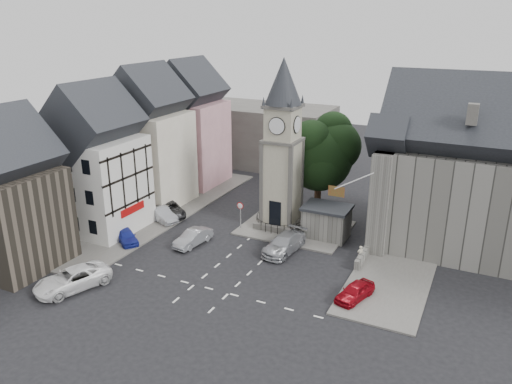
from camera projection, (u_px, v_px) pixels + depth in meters
The scene contains 25 objects.
ground at pixel (244, 259), 42.59m from camera, with size 120.00×120.00×0.00m, color black.
pavement_west at pixel (165, 212), 52.82m from camera, with size 6.00×30.00×0.14m, color #595651.
pavement_east at pixel (405, 248), 44.41m from camera, with size 6.00×26.00×0.14m, color #595651.
central_island at pixel (295, 228), 48.74m from camera, with size 10.00×8.00×0.16m, color #595651.
road_markings at pixel (211, 289), 37.92m from camera, with size 20.00×8.00×0.01m, color silver.
clock_tower at pixel (282, 146), 46.68m from camera, with size 4.86×4.86×16.25m.
stone_shelter at pixel (326, 221), 46.47m from camera, with size 4.30×3.30×3.08m.
town_tree at pixel (320, 149), 50.49m from camera, with size 7.20×7.20×10.80m.
warning_sign_post at pixel (240, 210), 47.85m from camera, with size 0.70×0.19×2.85m.
terrace_pink at pixel (190, 130), 60.38m from camera, with size 8.10×7.60×12.80m.
terrace_cream at pixel (150, 145), 53.59m from camera, with size 8.10×7.60×12.80m.
terrace_tudor at pixel (97, 167), 46.93m from camera, with size 8.10×7.60×12.00m.
building_sw_stone at pixel (5, 203), 40.19m from camera, with size 8.60×7.60×10.40m.
backdrop_west at pixel (259, 134), 69.98m from camera, with size 20.00×10.00×8.00m, color #4C4944.
east_building at pixel (460, 179), 43.42m from camera, with size 14.40×11.40×12.60m.
east_boundary_wall at pixel (379, 231), 47.14m from camera, with size 0.40×16.00×0.90m, color #5A5953.
flagpole at pixel (354, 181), 40.37m from camera, with size 3.68×0.10×2.74m.
car_west_blue at pixel (126, 236), 45.57m from camera, with size 1.49×3.71×1.26m, color navy.
car_west_silver at pixel (161, 214), 50.46m from camera, with size 1.52×4.36×1.44m, color #95979C.
car_west_grey at pixel (170, 209), 51.78m from camera, with size 2.32×5.04×1.40m, color #272729.
car_island_silver at pixel (193, 238), 45.11m from camera, with size 1.45×4.16×1.37m, color #9CA0A5.
car_island_east at pixel (284, 244), 43.74m from camera, with size 2.16×5.33×1.55m, color #A1A4A9.
car_east_red at pixel (355, 292), 36.36m from camera, with size 1.49×3.72×1.27m, color maroon.
van_sw_white at pixel (72, 279), 37.76m from camera, with size 2.63×5.71×1.59m, color white.
pedestrian at pixel (360, 254), 41.84m from camera, with size 0.55×0.36×1.51m, color beige.
Camera 1 is at (17.64, -33.99, 19.54)m, focal length 35.00 mm.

